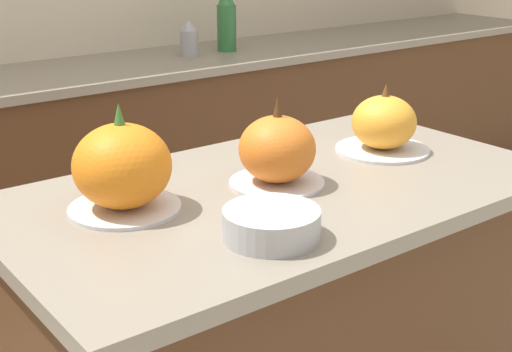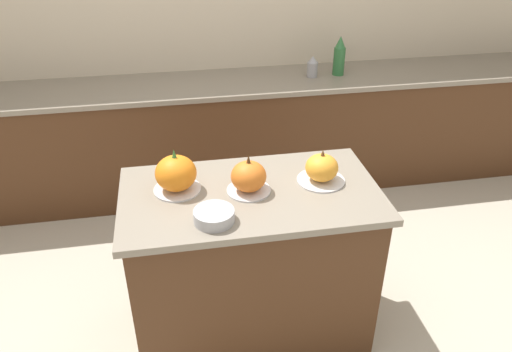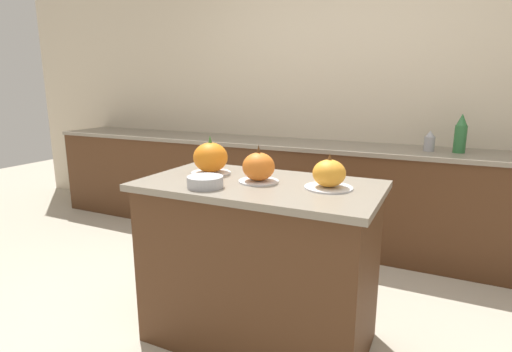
{
  "view_description": "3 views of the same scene",
  "coord_description": "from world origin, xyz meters",
  "px_view_note": "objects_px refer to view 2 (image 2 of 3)",
  "views": [
    {
      "loc": [
        -0.93,
        -1.13,
        1.44
      ],
      "look_at": [
        -0.07,
        0.0,
        0.94
      ],
      "focal_mm": 50.0,
      "sensor_mm": 36.0,
      "label": 1
    },
    {
      "loc": [
        -0.33,
        -1.97,
        2.17
      ],
      "look_at": [
        0.03,
        0.01,
        0.98
      ],
      "focal_mm": 35.0,
      "sensor_mm": 36.0,
      "label": 2
    },
    {
      "loc": [
        0.85,
        -1.81,
        1.39
      ],
      "look_at": [
        -0.03,
        0.02,
        0.93
      ],
      "focal_mm": 28.0,
      "sensor_mm": 36.0,
      "label": 3
    }
  ],
  "objects_px": {
    "pumpkin_cake_left": "(176,174)",
    "pumpkin_cake_center": "(249,177)",
    "mixing_bowl": "(214,216)",
    "pumpkin_cake_right": "(322,169)",
    "bottle_tall": "(339,56)",
    "bottle_short": "(312,67)"
  },
  "relations": [
    {
      "from": "bottle_tall",
      "to": "bottle_short",
      "type": "xyz_separation_m",
      "value": [
        -0.21,
        -0.01,
        -0.06
      ]
    },
    {
      "from": "pumpkin_cake_left",
      "to": "pumpkin_cake_center",
      "type": "bearing_deg",
      "value": -11.77
    },
    {
      "from": "pumpkin_cake_right",
      "to": "pumpkin_cake_center",
      "type": "bearing_deg",
      "value": -175.58
    },
    {
      "from": "pumpkin_cake_left",
      "to": "mixing_bowl",
      "type": "relative_size",
      "value": 1.26
    },
    {
      "from": "bottle_short",
      "to": "bottle_tall",
      "type": "bearing_deg",
      "value": 3.02
    },
    {
      "from": "pumpkin_cake_center",
      "to": "pumpkin_cake_right",
      "type": "relative_size",
      "value": 0.89
    },
    {
      "from": "pumpkin_cake_left",
      "to": "bottle_tall",
      "type": "relative_size",
      "value": 0.77
    },
    {
      "from": "pumpkin_cake_center",
      "to": "bottle_tall",
      "type": "distance_m",
      "value": 1.81
    },
    {
      "from": "mixing_bowl",
      "to": "pumpkin_cake_left",
      "type": "bearing_deg",
      "value": 117.1
    },
    {
      "from": "pumpkin_cake_left",
      "to": "pumpkin_cake_right",
      "type": "distance_m",
      "value": 0.7
    },
    {
      "from": "pumpkin_cake_left",
      "to": "bottle_short",
      "type": "distance_m",
      "value": 1.81
    },
    {
      "from": "bottle_tall",
      "to": "mixing_bowl",
      "type": "relative_size",
      "value": 1.65
    },
    {
      "from": "pumpkin_cake_left",
      "to": "pumpkin_cake_center",
      "type": "relative_size",
      "value": 1.07
    },
    {
      "from": "pumpkin_cake_center",
      "to": "bottle_tall",
      "type": "xyz_separation_m",
      "value": [
        0.95,
        1.54,
        0.06
      ]
    },
    {
      "from": "pumpkin_cake_left",
      "to": "mixing_bowl",
      "type": "xyz_separation_m",
      "value": [
        0.15,
        -0.29,
        -0.06
      ]
    },
    {
      "from": "pumpkin_cake_right",
      "to": "bottle_short",
      "type": "height_order",
      "value": "pumpkin_cake_right"
    },
    {
      "from": "bottle_short",
      "to": "mixing_bowl",
      "type": "xyz_separation_m",
      "value": [
        -0.93,
        -1.74,
        -0.04
      ]
    },
    {
      "from": "mixing_bowl",
      "to": "bottle_short",
      "type": "bearing_deg",
      "value": 61.94
    },
    {
      "from": "pumpkin_cake_right",
      "to": "bottle_tall",
      "type": "height_order",
      "value": "bottle_tall"
    },
    {
      "from": "pumpkin_cake_left",
      "to": "pumpkin_cake_right",
      "type": "bearing_deg",
      "value": -3.4
    },
    {
      "from": "pumpkin_cake_center",
      "to": "mixing_bowl",
      "type": "bearing_deg",
      "value": -130.96
    },
    {
      "from": "pumpkin_cake_left",
      "to": "bottle_short",
      "type": "xyz_separation_m",
      "value": [
        1.08,
        1.46,
        -0.02
      ]
    }
  ]
}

